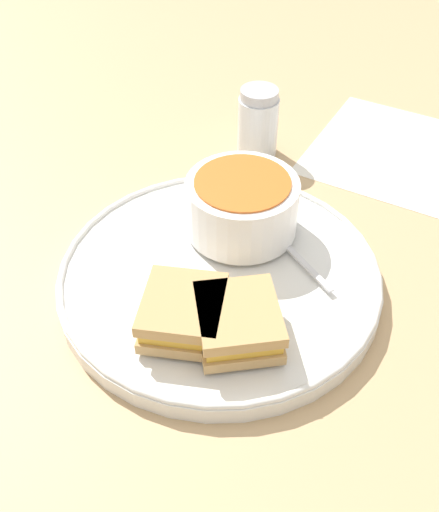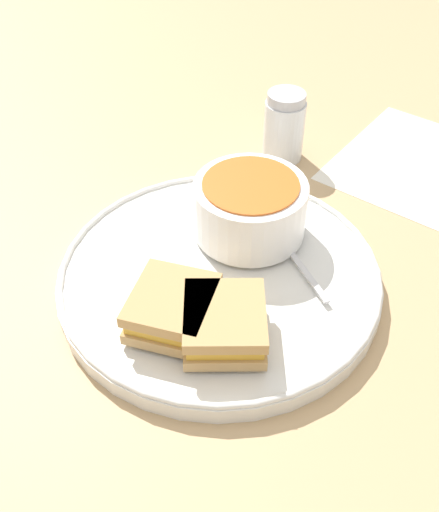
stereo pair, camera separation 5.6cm
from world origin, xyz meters
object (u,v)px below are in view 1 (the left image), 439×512
object	(u,v)px
soup_bowl	(242,205)
spoon	(272,230)
sandwich_half_near	(183,312)
sandwich_half_far	(238,322)
salt_shaker	(258,123)

from	to	relation	value
soup_bowl	spoon	xyz separation A→B (m)	(0.02, -0.03, -0.03)
sandwich_half_near	sandwich_half_far	size ratio (longest dim) A/B	1.01
soup_bowl	spoon	bearing A→B (deg)	-54.66
sandwich_half_far	salt_shaker	world-z (taller)	salt_shaker
spoon	sandwich_half_far	world-z (taller)	sandwich_half_far
spoon	sandwich_half_near	bearing A→B (deg)	115.04
sandwich_half_near	salt_shaker	distance (m)	0.31
soup_bowl	sandwich_half_near	xyz separation A→B (m)	(-0.12, -0.06, -0.01)
soup_bowl	sandwich_half_near	bearing A→B (deg)	-153.18
soup_bowl	salt_shaker	xyz separation A→B (m)	(0.13, 0.11, -0.01)
spoon	sandwich_half_near	xyz separation A→B (m)	(-0.14, -0.04, 0.01)
sandwich_half_far	salt_shaker	size ratio (longest dim) A/B	1.15
soup_bowl	spoon	distance (m)	0.04
sandwich_half_near	spoon	bearing A→B (deg)	14.42
spoon	salt_shaker	distance (m)	0.18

